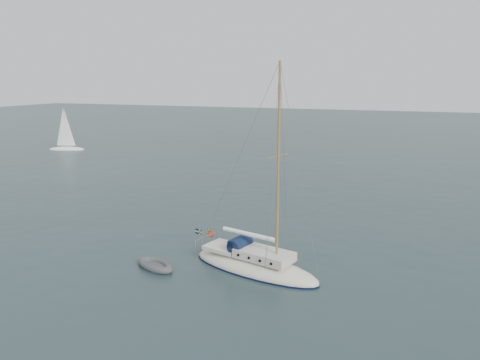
% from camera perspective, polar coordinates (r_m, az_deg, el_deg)
% --- Properties ---
extents(ground, '(300.00, 300.00, 0.00)m').
position_cam_1_polar(ground, '(29.21, 0.05, -10.15)').
color(ground, black).
rests_on(ground, ground).
extents(sailboat, '(8.86, 2.66, 12.62)m').
position_cam_1_polar(sailboat, '(27.95, 1.83, -9.11)').
color(sailboat, '#EEE8CE').
rests_on(sailboat, ground).
extents(dinghy, '(2.92, 1.32, 0.42)m').
position_cam_1_polar(dinghy, '(28.94, -10.31, -10.18)').
color(dinghy, '#4A4B4F').
rests_on(dinghy, ground).
extents(distant_yacht_a, '(5.70, 3.04, 7.55)m').
position_cam_1_polar(distant_yacht_a, '(79.52, -20.55, 5.77)').
color(distant_yacht_a, white).
rests_on(distant_yacht_a, ground).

